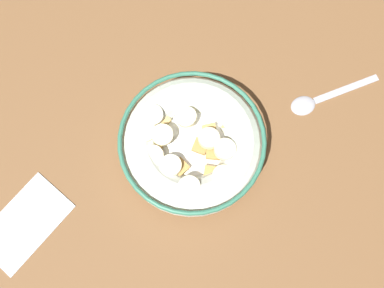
{
  "coord_description": "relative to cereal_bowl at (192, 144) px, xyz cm",
  "views": [
    {
      "loc": [
        11.54,
        5.45,
        52.77
      ],
      "look_at": [
        0.0,
        0.0,
        3.0
      ],
      "focal_mm": 36.1,
      "sensor_mm": 36.0,
      "label": 1
    }
  ],
  "objects": [
    {
      "name": "ground_plane",
      "position": [
        -0.05,
        0.01,
        -3.9
      ],
      "size": [
        115.09,
        115.09,
        2.0
      ],
      "primitive_type": "cube",
      "color": "brown"
    },
    {
      "name": "spoon",
      "position": [
        -14.36,
        13.26,
        -2.57
      ],
      "size": [
        11.48,
        10.98,
        0.8
      ],
      "color": "#A5A5AD",
      "rests_on": "ground_plane"
    },
    {
      "name": "cereal_bowl",
      "position": [
        0.0,
        0.0,
        0.0
      ],
      "size": [
        19.19,
        19.19,
        5.67
      ],
      "color": "beige",
      "rests_on": "ground_plane"
    },
    {
      "name": "folded_napkin",
      "position": [
        18.78,
        -15.88,
        -2.75
      ],
      "size": [
        13.47,
        10.03,
        0.3
      ],
      "primitive_type": "cube",
      "rotation": [
        0.0,
        0.0,
        -0.26
      ],
      "color": "silver",
      "rests_on": "ground_plane"
    }
  ]
}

